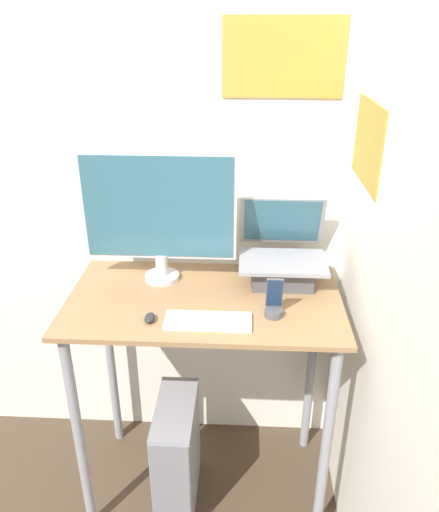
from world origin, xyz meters
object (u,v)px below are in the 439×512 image
object	(u,v)px
laptop	(282,262)
monitor	(159,214)
computer_tower	(177,454)
keyboard	(208,321)
mouse	(150,318)
cell_phone	(274,305)

from	to	relation	value
laptop	monitor	bearing A→B (deg)	-179.35
monitor	computer_tower	xyz separation A→B (m)	(0.06, -0.24, -1.02)
laptop	computer_tower	xyz separation A→B (m)	(-0.42, -0.24, -0.82)
keyboard	mouse	bearing A→B (deg)	179.97
cell_phone	computer_tower	distance (m)	0.87
laptop	cell_phone	distance (m)	0.27
mouse	computer_tower	xyz separation A→B (m)	(0.06, 0.08, -0.75)
monitor	mouse	size ratio (longest dim) A/B	10.10
mouse	cell_phone	world-z (taller)	cell_phone
cell_phone	computer_tower	size ratio (longest dim) A/B	0.29
monitor	laptop	bearing A→B (deg)	0.65
laptop	mouse	bearing A→B (deg)	-146.16
cell_phone	mouse	bearing A→B (deg)	-172.17
keyboard	cell_phone	distance (m)	0.24
laptop	keyboard	distance (m)	0.43
monitor	mouse	distance (m)	0.42
mouse	computer_tower	size ratio (longest dim) A/B	0.11
keyboard	mouse	world-z (taller)	mouse
monitor	keyboard	size ratio (longest dim) A/B	1.97
laptop	computer_tower	bearing A→B (deg)	-150.27
keyboard	computer_tower	bearing A→B (deg)	151.32
laptop	monitor	world-z (taller)	monitor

